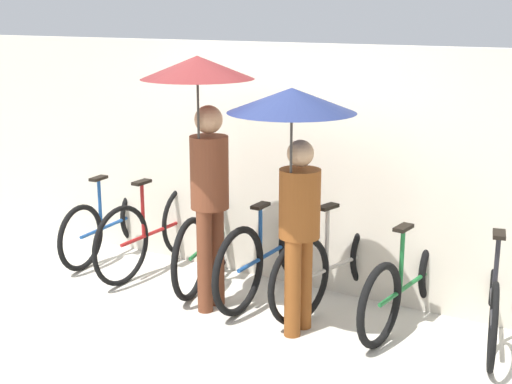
# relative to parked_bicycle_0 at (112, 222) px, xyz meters

# --- Properties ---
(ground_plane) EXTENTS (30.00, 30.00, 0.00)m
(ground_plane) POSITION_rel_parked_bicycle_0_xyz_m (1.93, -1.40, -0.35)
(ground_plane) COLOR beige
(back_wall) EXTENTS (11.86, 0.12, 2.21)m
(back_wall) POSITION_rel_parked_bicycle_0_xyz_m (1.93, 0.31, 0.76)
(back_wall) COLOR beige
(back_wall) RESTS_ON ground
(parked_bicycle_0) EXTENTS (0.44, 1.65, 1.02)m
(parked_bicycle_0) POSITION_rel_parked_bicycle_0_xyz_m (0.00, 0.00, 0.00)
(parked_bicycle_0) COLOR black
(parked_bicycle_0) RESTS_ON ground
(parked_bicycle_1) EXTENTS (0.44, 1.75, 1.04)m
(parked_bicycle_1) POSITION_rel_parked_bicycle_0_xyz_m (0.64, -0.09, 0.04)
(parked_bicycle_1) COLOR black
(parked_bicycle_1) RESTS_ON ground
(parked_bicycle_2) EXTENTS (0.53, 1.67, 0.99)m
(parked_bicycle_2) POSITION_rel_parked_bicycle_0_xyz_m (1.29, -0.07, 0.03)
(parked_bicycle_2) COLOR black
(parked_bicycle_2) RESTS_ON ground
(parked_bicycle_3) EXTENTS (0.44, 1.86, 1.05)m
(parked_bicycle_3) POSITION_rel_parked_bicycle_0_xyz_m (1.93, -0.04, 0.04)
(parked_bicycle_3) COLOR black
(parked_bicycle_3) RESTS_ON ground
(parked_bicycle_4) EXTENTS (0.56, 1.78, 1.00)m
(parked_bicycle_4) POSITION_rel_parked_bicycle_0_xyz_m (2.58, 0.02, 0.04)
(parked_bicycle_4) COLOR black
(parked_bicycle_4) RESTS_ON ground
(parked_bicycle_5) EXTENTS (0.44, 1.73, 0.97)m
(parked_bicycle_5) POSITION_rel_parked_bicycle_0_xyz_m (3.22, -0.03, -0.00)
(parked_bicycle_5) COLOR black
(parked_bicycle_5) RESTS_ON ground
(parked_bicycle_6) EXTENTS (0.55, 1.66, 1.06)m
(parked_bicycle_6) POSITION_rel_parked_bicycle_0_xyz_m (3.86, 0.02, 0.00)
(parked_bicycle_6) COLOR black
(parked_bicycle_6) RESTS_ON ground
(pedestrian_leading) EXTENTS (0.90, 0.90, 2.15)m
(pedestrian_leading) POSITION_rel_parked_bicycle_0_xyz_m (1.66, -0.69, 1.28)
(pedestrian_leading) COLOR brown
(pedestrian_leading) RESTS_ON ground
(pedestrian_center) EXTENTS (0.95, 0.95, 1.95)m
(pedestrian_center) POSITION_rel_parked_bicycle_0_xyz_m (2.51, -0.74, 1.17)
(pedestrian_center) COLOR brown
(pedestrian_center) RESTS_ON ground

